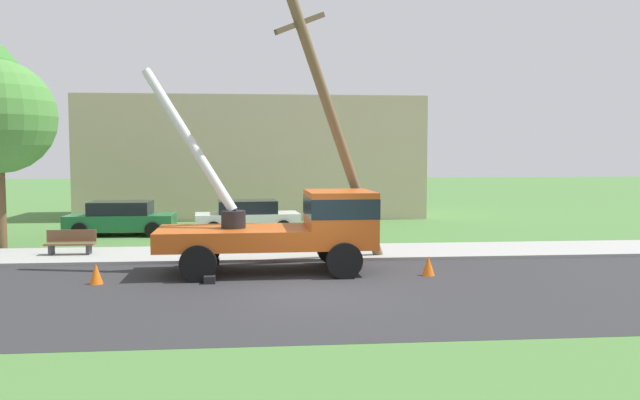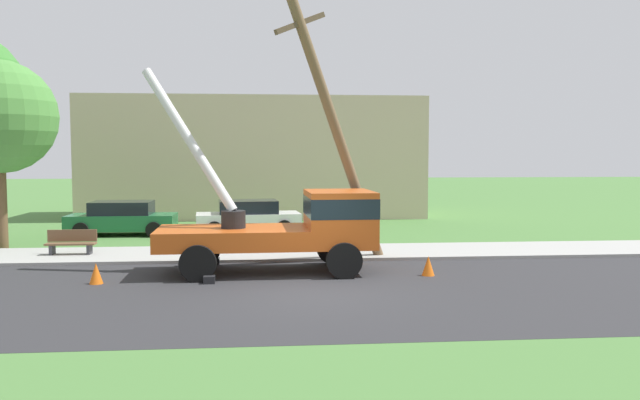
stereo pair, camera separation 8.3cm
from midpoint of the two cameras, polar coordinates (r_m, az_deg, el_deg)
The scene contains 12 objects.
ground_plane at distance 27.84m, azimuth -2.60°, elevation -2.90°, with size 120.00×120.00×0.00m, color #477538.
road_asphalt at distance 16.03m, azimuth -0.53°, elevation -8.21°, with size 80.00×8.77×0.01m, color #2B2B2D.
sidewalk_strip at distance 21.89m, azimuth -1.84°, elevation -4.72°, with size 80.00×3.20×0.10m, color #9E9E99.
utility_truck at distance 18.56m, azimuth -2.35°, elevation -2.11°, with size 6.82×3.21×5.98m.
leaning_utility_pole at distance 19.97m, azimuth 1.20°, elevation 6.64°, with size 3.71×2.17×8.41m.
traffic_cone_ahead at distance 18.32m, azimuth 9.53°, elevation -5.81°, with size 0.36×0.36×0.56m, color orange.
traffic_cone_behind at distance 17.93m, azimuth -19.50°, elevation -6.22°, with size 0.36×0.36×0.56m, color orange.
traffic_cone_curbside at distance 19.90m, azimuth 3.21°, elevation -4.96°, with size 0.36×0.36×0.56m, color orange.
parked_sedan_green at distance 28.09m, azimuth -17.43°, elevation -1.57°, with size 4.41×2.04×1.42m.
parked_sedan_white at distance 27.58m, azimuth -6.60°, elevation -1.50°, with size 4.55×2.28×1.42m.
park_bench at distance 22.75m, azimuth -21.48°, elevation -3.62°, with size 1.60×0.45×0.90m.
lowrise_building_backdrop at distance 35.51m, azimuth -6.01°, elevation 3.80°, with size 18.00×6.00×6.40m, color #C6B293.
Camera 1 is at (-1.35, -15.59, 3.46)m, focal length 35.82 mm.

